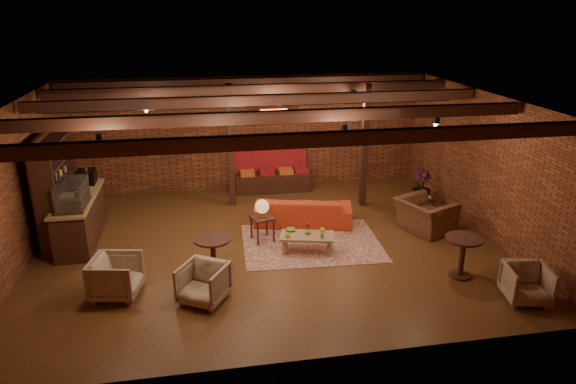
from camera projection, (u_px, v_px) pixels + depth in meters
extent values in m
plane|color=#36230D|center=(269.00, 245.00, 11.39)|extent=(10.00, 10.00, 0.00)
cube|color=black|center=(267.00, 101.00, 10.30)|extent=(10.00, 8.00, 0.02)
cube|color=brown|center=(248.00, 133.00, 14.55)|extent=(10.00, 0.02, 3.20)
cube|color=brown|center=(307.00, 265.00, 7.14)|extent=(10.00, 0.02, 3.20)
cube|color=brown|center=(15.00, 191.00, 10.02)|extent=(0.02, 8.00, 3.20)
cube|color=brown|center=(485.00, 164.00, 11.67)|extent=(0.02, 8.00, 3.20)
cylinder|color=black|center=(257.00, 104.00, 11.90)|extent=(9.60, 0.12, 0.12)
cube|color=black|center=(230.00, 147.00, 13.15)|extent=(0.16, 0.16, 3.20)
cube|color=black|center=(365.00, 147.00, 13.16)|extent=(0.16, 0.16, 3.20)
imported|color=#337F33|center=(83.00, 186.00, 11.43)|extent=(0.35, 0.39, 0.30)
cube|color=#F44C18|center=(274.00, 112.00, 13.56)|extent=(0.86, 0.06, 0.30)
cube|color=maroon|center=(311.00, 243.00, 11.49)|extent=(3.14, 2.46, 0.01)
imported|color=#B53319|center=(303.00, 210.00, 12.41)|extent=(2.48, 1.43, 0.68)
cube|color=olive|center=(307.00, 236.00, 10.96)|extent=(1.24, 0.83, 0.05)
cube|color=olive|center=(284.00, 248.00, 10.88)|extent=(0.07, 0.07, 0.34)
cube|color=olive|center=(329.00, 249.00, 10.81)|extent=(0.07, 0.07, 0.34)
cube|color=olive|center=(286.00, 240.00, 11.25)|extent=(0.07, 0.07, 0.34)
cube|color=olive|center=(329.00, 241.00, 11.19)|extent=(0.07, 0.07, 0.34)
imported|color=yellow|center=(288.00, 235.00, 10.84)|extent=(0.14, 0.14, 0.09)
imported|color=#589343|center=(322.00, 236.00, 10.79)|extent=(0.11, 0.11, 0.09)
imported|color=yellow|center=(322.00, 230.00, 11.09)|extent=(0.14, 0.14, 0.09)
imported|color=#589343|center=(291.00, 230.00, 11.14)|extent=(0.24, 0.24, 0.05)
imported|color=#589343|center=(307.00, 232.00, 10.98)|extent=(0.13, 0.13, 0.11)
sphere|color=red|center=(307.00, 225.00, 10.93)|extent=(0.10, 0.10, 0.10)
cube|color=black|center=(262.00, 218.00, 11.41)|extent=(0.58, 0.58, 0.04)
cylinder|color=black|center=(262.00, 230.00, 11.51)|extent=(0.04, 0.04, 0.54)
cylinder|color=#A87F38|center=(262.00, 216.00, 11.40)|extent=(0.16, 0.16, 0.02)
cylinder|color=#A87F38|center=(262.00, 213.00, 11.38)|extent=(0.04, 0.04, 0.22)
sphere|color=orange|center=(262.00, 206.00, 11.32)|extent=(0.31, 0.31, 0.31)
cylinder|color=black|center=(212.00, 239.00, 9.93)|extent=(0.73, 0.73, 0.04)
cylinder|color=black|center=(213.00, 256.00, 10.06)|extent=(0.10, 0.10, 0.71)
cylinder|color=black|center=(214.00, 272.00, 10.18)|extent=(0.44, 0.44, 0.04)
imported|color=beige|center=(116.00, 275.00, 9.27)|extent=(0.91, 0.95, 0.84)
imported|color=beige|center=(203.00, 282.00, 9.10)|extent=(1.02, 1.00, 0.78)
imported|color=brown|center=(426.00, 210.00, 11.94)|extent=(1.17, 1.39, 1.04)
cube|color=black|center=(425.00, 198.00, 12.94)|extent=(0.41, 0.41, 0.04)
cylinder|color=black|center=(424.00, 207.00, 13.01)|extent=(0.04, 0.04, 0.41)
imported|color=black|center=(425.00, 197.00, 12.93)|extent=(0.15, 0.20, 0.02)
cylinder|color=black|center=(464.00, 239.00, 9.80)|extent=(0.71, 0.71, 0.04)
cylinder|color=black|center=(462.00, 257.00, 9.94)|extent=(0.11, 0.11, 0.77)
cylinder|color=black|center=(460.00, 275.00, 10.07)|extent=(0.42, 0.42, 0.04)
imported|color=beige|center=(527.00, 282.00, 9.12)|extent=(0.85, 0.81, 0.75)
imported|color=#4C7F4C|center=(425.00, 154.00, 13.38)|extent=(1.71, 1.71, 2.74)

